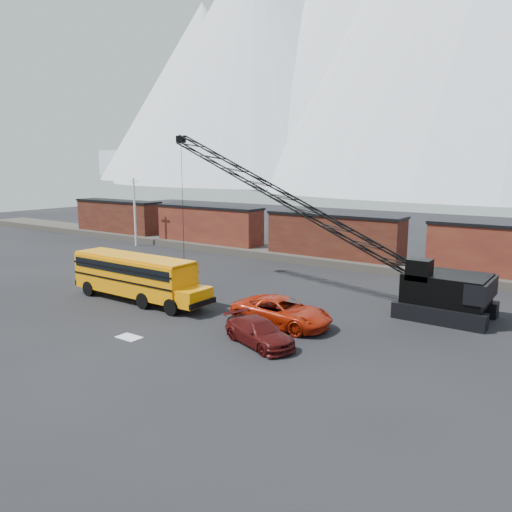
{
  "coord_description": "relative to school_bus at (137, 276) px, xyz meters",
  "views": [
    {
      "loc": [
        21.62,
        -21.46,
        9.43
      ],
      "look_at": [
        1.14,
        7.3,
        3.0
      ],
      "focal_mm": 35.0,
      "sensor_mm": 36.0,
      "label": 1
    }
  ],
  "objects": [
    {
      "name": "boxcar_west_near",
      "position": [
        -11.02,
        20.51,
        0.97
      ],
      "size": [
        13.7,
        3.1,
        4.17
      ],
      "color": "#4C1815",
      "rests_on": "gravel_berm"
    },
    {
      "name": "boxcar_mid",
      "position": [
        4.98,
        20.51,
        0.97
      ],
      "size": [
        13.7,
        3.1,
        4.17
      ],
      "color": "#4F2416",
      "rests_on": "gravel_berm"
    },
    {
      "name": "school_bus",
      "position": [
        0.0,
        0.0,
        0.0
      ],
      "size": [
        11.65,
        2.65,
        3.19
      ],
      "color": "orange",
      "rests_on": "ground"
    },
    {
      "name": "utility_pole",
      "position": [
        -19.02,
        16.51,
        2.36
      ],
      "size": [
        1.4,
        0.24,
        8.0
      ],
      "color": "silver",
      "rests_on": "ground"
    },
    {
      "name": "boxcar_west_far",
      "position": [
        -27.02,
        20.51,
        0.97
      ],
      "size": [
        13.7,
        3.1,
        4.17
      ],
      "color": "#4F2416",
      "rests_on": "gravel_berm"
    },
    {
      "name": "ground",
      "position": [
        4.98,
        -1.49,
        -1.79
      ],
      "size": [
        160.0,
        160.0,
        0.0
      ],
      "primitive_type": "plane",
      "color": "black",
      "rests_on": "ground"
    },
    {
      "name": "red_pickup",
      "position": [
        11.29,
        1.19,
        -0.94
      ],
      "size": [
        6.16,
        2.87,
        1.71
      ],
      "primitive_type": "imported",
      "rotation": [
        0.0,
        0.0,
        1.56
      ],
      "color": "#A71D08",
      "rests_on": "ground"
    },
    {
      "name": "gravel_berm",
      "position": [
        4.98,
        20.51,
        -1.44
      ],
      "size": [
        120.0,
        5.0,
        0.7
      ],
      "primitive_type": "cube",
      "color": "#4B453E",
      "rests_on": "ground"
    },
    {
      "name": "maroon_suv",
      "position": [
        12.02,
        -2.2,
        -1.11
      ],
      "size": [
        5.12,
        3.43,
        1.38
      ],
      "primitive_type": "imported",
      "rotation": [
        0.0,
        0.0,
        1.22
      ],
      "color": "#430C0C",
      "rests_on": "ground"
    },
    {
      "name": "crawler_crane",
      "position": [
        8.12,
        8.5,
        4.65
      ],
      "size": [
        25.22,
        4.2,
        12.07
      ],
      "color": "black",
      "rests_on": "ground"
    },
    {
      "name": "snow_patch",
      "position": [
        5.48,
        -5.49,
        -1.78
      ],
      "size": [
        1.4,
        0.9,
        0.02
      ],
      "primitive_type": "cube",
      "color": "silver",
      "rests_on": "ground"
    }
  ]
}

